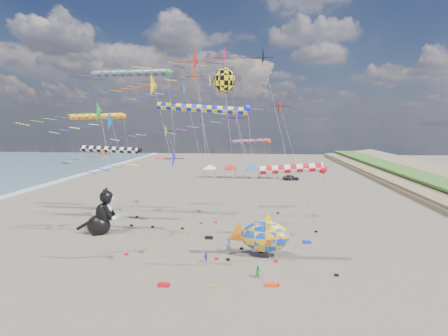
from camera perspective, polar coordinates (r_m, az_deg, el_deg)
ground at (r=27.74m, az=-6.76°, el=-20.97°), size 260.00×260.00×0.00m
delta_kite_0 at (r=33.78m, az=-8.94°, el=16.50°), size 13.82×2.35×20.10m
delta_kite_1 at (r=27.46m, az=-9.86°, el=0.79°), size 9.58×1.72×11.34m
delta_kite_2 at (r=40.96m, az=6.31°, el=17.23°), size 15.55×2.66×21.86m
delta_kite_3 at (r=37.89m, az=-19.16°, el=6.84°), size 9.66×1.96×14.41m
delta_kite_4 at (r=36.64m, az=-21.94°, el=8.11°), size 10.93×2.15×15.39m
delta_kite_5 at (r=42.13m, az=9.56°, el=9.81°), size 12.77×2.67×16.65m
delta_kite_6 at (r=41.78m, az=-10.73°, el=12.72°), size 11.94×2.65×18.76m
delta_kite_7 at (r=47.22m, az=-20.10°, el=1.85°), size 8.87×1.72×10.27m
delta_kite_8 at (r=33.19m, az=-7.28°, el=14.08°), size 10.56×2.00×18.43m
delta_kite_9 at (r=46.03m, az=-6.81°, el=12.10°), size 9.86×1.72×18.35m
delta_kite_10 at (r=46.90m, az=-1.52°, el=17.17°), size 18.08×3.17×23.03m
delta_kite_11 at (r=27.22m, az=2.48°, el=7.50°), size 7.56×1.69×14.45m
delta_kite_12 at (r=45.83m, az=-10.06°, el=5.64°), size 11.14×2.01×13.26m
windsock_0 at (r=44.69m, az=-14.55°, el=14.69°), size 11.03×0.92×19.59m
windsock_1 at (r=45.84m, az=-17.73°, el=2.84°), size 9.28×0.80×10.31m
windsock_2 at (r=51.40m, az=-19.70°, el=7.89°), size 9.40×0.81×14.54m
windsock_3 at (r=34.86m, az=-2.91°, el=9.58°), size 10.61×0.77×14.98m
windsock_4 at (r=29.96m, az=11.49°, el=-0.23°), size 7.03×0.76×9.71m
windsock_5 at (r=50.62m, az=4.77°, el=4.27°), size 6.87×0.68×10.94m
angelfish_kite at (r=37.71m, az=-0.26°, el=13.87°), size 3.74×3.02×18.93m
cat_inflatable at (r=44.27m, az=-19.50°, el=-6.61°), size 4.43×2.64×5.65m
fish_inflatable at (r=34.92m, az=6.64°, el=-11.02°), size 6.29×2.68×4.56m
person_adult at (r=35.93m, az=0.71°, el=-12.64°), size 0.76×0.64×1.76m
child_green at (r=31.12m, az=5.59°, el=-16.55°), size 0.63×0.55×1.12m
child_blue at (r=34.16m, az=-2.98°, el=-14.39°), size 0.59×0.61×1.03m
kite_bag_0 at (r=30.04m, az=7.74°, el=-18.35°), size 0.90×0.44×0.30m
kite_bag_1 at (r=30.17m, az=-9.83°, el=-18.27°), size 0.90×0.44×0.30m
kite_bag_2 at (r=40.81m, az=-2.46°, el=-11.27°), size 0.90×0.44×0.30m
kite_bag_3 at (r=40.36m, az=13.37°, el=-11.68°), size 0.90×0.44×0.30m
tent_row at (r=84.56m, az=2.72°, el=0.44°), size 19.20×4.20×3.80m
parked_car at (r=83.22m, az=10.84°, el=-1.53°), size 3.92×1.75×1.31m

